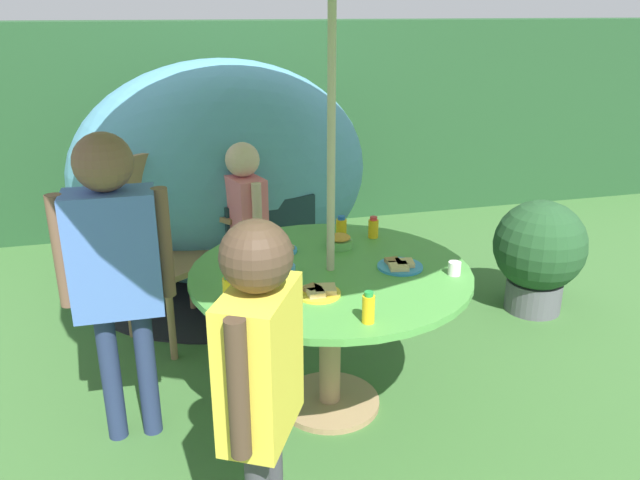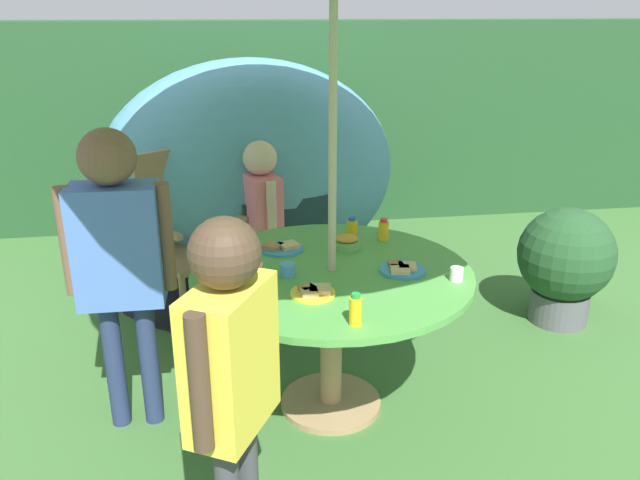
{
  "view_description": "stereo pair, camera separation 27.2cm",
  "coord_description": "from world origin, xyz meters",
  "px_view_note": "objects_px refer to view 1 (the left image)",
  "views": [
    {
      "loc": [
        -0.71,
        -2.51,
        1.84
      ],
      "look_at": [
        -0.06,
        -0.04,
        0.89
      ],
      "focal_mm": 35.07,
      "sensor_mm": 36.0,
      "label": 1
    },
    {
      "loc": [
        -0.45,
        -2.57,
        1.84
      ],
      "look_at": [
        -0.06,
        -0.04,
        0.89
      ],
      "focal_mm": 35.07,
      "sensor_mm": 36.0,
      "label": 2
    }
  ],
  "objects_px": {
    "potted_plant": "(539,251)",
    "wooden_chair": "(167,236)",
    "child_in_yellow_shirt": "(260,363)",
    "juice_bottle_far_left": "(251,265)",
    "child_in_blue_shirt": "(114,254)",
    "snack_bowl": "(339,241)",
    "plate_mid_left": "(319,292)",
    "juice_bottle_near_left": "(368,308)",
    "juice_bottle_center_back": "(230,290)",
    "cup_far": "(454,268)",
    "garden_table": "(330,296)",
    "child_in_pink_shirt": "(245,213)",
    "plate_back_edge": "(275,249)",
    "plate_near_right": "(400,265)",
    "dome_tent": "(223,173)",
    "juice_bottle_center_front": "(341,226)",
    "juice_bottle_far_right": "(373,228)",
    "cup_near": "(288,271)"
  },
  "relations": [
    {
      "from": "plate_near_right",
      "to": "juice_bottle_center_front",
      "type": "relative_size",
      "value": 1.98
    },
    {
      "from": "garden_table",
      "to": "wooden_chair",
      "type": "distance_m",
      "value": 1.23
    },
    {
      "from": "potted_plant",
      "to": "juice_bottle_center_front",
      "type": "distance_m",
      "value": 1.44
    },
    {
      "from": "dome_tent",
      "to": "juice_bottle_far_left",
      "type": "relative_size",
      "value": 20.25
    },
    {
      "from": "child_in_blue_shirt",
      "to": "juice_bottle_center_back",
      "type": "bearing_deg",
      "value": -27.98
    },
    {
      "from": "garden_table",
      "to": "cup_far",
      "type": "height_order",
      "value": "cup_far"
    },
    {
      "from": "child_in_pink_shirt",
      "to": "cup_near",
      "type": "bearing_deg",
      "value": -12.78
    },
    {
      "from": "child_in_yellow_shirt",
      "to": "juice_bottle_far_right",
      "type": "relative_size",
      "value": 11.38
    },
    {
      "from": "child_in_pink_shirt",
      "to": "juice_bottle_far_left",
      "type": "bearing_deg",
      "value": -22.48
    },
    {
      "from": "child_in_yellow_shirt",
      "to": "snack_bowl",
      "type": "distance_m",
      "value": 1.26
    },
    {
      "from": "plate_back_edge",
      "to": "juice_bottle_near_left",
      "type": "height_order",
      "value": "juice_bottle_near_left"
    },
    {
      "from": "dome_tent",
      "to": "snack_bowl",
      "type": "bearing_deg",
      "value": -89.31
    },
    {
      "from": "garden_table",
      "to": "child_in_pink_shirt",
      "type": "distance_m",
      "value": 0.95
    },
    {
      "from": "potted_plant",
      "to": "juice_bottle_center_front",
      "type": "bearing_deg",
      "value": -170.11
    },
    {
      "from": "plate_near_right",
      "to": "cup_near",
      "type": "xyz_separation_m",
      "value": [
        -0.52,
        0.03,
        0.02
      ]
    },
    {
      "from": "child_in_yellow_shirt",
      "to": "juice_bottle_far_left",
      "type": "height_order",
      "value": "child_in_yellow_shirt"
    },
    {
      "from": "garden_table",
      "to": "snack_bowl",
      "type": "bearing_deg",
      "value": 65.43
    },
    {
      "from": "dome_tent",
      "to": "child_in_pink_shirt",
      "type": "height_order",
      "value": "dome_tent"
    },
    {
      "from": "potted_plant",
      "to": "plate_mid_left",
      "type": "height_order",
      "value": "plate_mid_left"
    },
    {
      "from": "child_in_blue_shirt",
      "to": "plate_back_edge",
      "type": "xyz_separation_m",
      "value": [
        0.72,
        0.27,
        -0.15
      ]
    },
    {
      "from": "child_in_blue_shirt",
      "to": "juice_bottle_far_right",
      "type": "bearing_deg",
      "value": 15.92
    },
    {
      "from": "garden_table",
      "to": "cup_far",
      "type": "xyz_separation_m",
      "value": [
        0.52,
        -0.2,
        0.16
      ]
    },
    {
      "from": "child_in_blue_shirt",
      "to": "plate_back_edge",
      "type": "height_order",
      "value": "child_in_blue_shirt"
    },
    {
      "from": "plate_near_right",
      "to": "juice_bottle_center_front",
      "type": "distance_m",
      "value": 0.51
    },
    {
      "from": "juice_bottle_near_left",
      "to": "juice_bottle_far_right",
      "type": "xyz_separation_m",
      "value": [
        0.33,
        0.88,
        -0.01
      ]
    },
    {
      "from": "plate_back_edge",
      "to": "plate_near_right",
      "type": "xyz_separation_m",
      "value": [
        0.51,
        -0.35,
        0.0
      ]
    },
    {
      "from": "juice_bottle_near_left",
      "to": "juice_bottle_center_back",
      "type": "relative_size",
      "value": 1.0
    },
    {
      "from": "child_in_blue_shirt",
      "to": "juice_bottle_center_back",
      "type": "distance_m",
      "value": 0.51
    },
    {
      "from": "wooden_chair",
      "to": "cup_near",
      "type": "height_order",
      "value": "wooden_chair"
    },
    {
      "from": "juice_bottle_far_right",
      "to": "cup_near",
      "type": "height_order",
      "value": "juice_bottle_far_right"
    },
    {
      "from": "child_in_yellow_shirt",
      "to": "juice_bottle_center_front",
      "type": "relative_size",
      "value": 12.21
    },
    {
      "from": "child_in_pink_shirt",
      "to": "juice_bottle_near_left",
      "type": "bearing_deg",
      "value": -5.77
    },
    {
      "from": "garden_table",
      "to": "plate_near_right",
      "type": "relative_size",
      "value": 6.16
    },
    {
      "from": "potted_plant",
      "to": "child_in_yellow_shirt",
      "type": "relative_size",
      "value": 0.57
    },
    {
      "from": "juice_bottle_far_left",
      "to": "cup_far",
      "type": "relative_size",
      "value": 2.1
    },
    {
      "from": "cup_far",
      "to": "child_in_pink_shirt",
      "type": "bearing_deg",
      "value": 125.17
    },
    {
      "from": "potted_plant",
      "to": "dome_tent",
      "type": "bearing_deg",
      "value": 149.08
    },
    {
      "from": "wooden_chair",
      "to": "cup_near",
      "type": "bearing_deg",
      "value": -99.43
    },
    {
      "from": "cup_far",
      "to": "child_in_yellow_shirt",
      "type": "bearing_deg",
      "value": -146.01
    },
    {
      "from": "juice_bottle_far_right",
      "to": "juice_bottle_center_back",
      "type": "xyz_separation_m",
      "value": [
        -0.81,
        -0.58,
        0.01
      ]
    },
    {
      "from": "potted_plant",
      "to": "wooden_chair",
      "type": "bearing_deg",
      "value": 171.38
    },
    {
      "from": "potted_plant",
      "to": "child_in_pink_shirt",
      "type": "relative_size",
      "value": 0.64
    },
    {
      "from": "wooden_chair",
      "to": "plate_near_right",
      "type": "xyz_separation_m",
      "value": [
        1.02,
        -1.07,
        0.14
      ]
    },
    {
      "from": "plate_near_right",
      "to": "plate_mid_left",
      "type": "bearing_deg",
      "value": -157.13
    },
    {
      "from": "wooden_chair",
      "to": "plate_mid_left",
      "type": "xyz_separation_m",
      "value": [
        0.58,
        -1.25,
        0.14
      ]
    },
    {
      "from": "child_in_blue_shirt",
      "to": "juice_bottle_far_left",
      "type": "relative_size",
      "value": 10.99
    },
    {
      "from": "child_in_blue_shirt",
      "to": "snack_bowl",
      "type": "distance_m",
      "value": 1.08
    },
    {
      "from": "juice_bottle_near_left",
      "to": "juice_bottle_center_back",
      "type": "xyz_separation_m",
      "value": [
        -0.48,
        0.3,
        -0.0
      ]
    },
    {
      "from": "dome_tent",
      "to": "plate_mid_left",
      "type": "xyz_separation_m",
      "value": [
        0.16,
        -2.01,
        -0.02
      ]
    },
    {
      "from": "child_in_blue_shirt",
      "to": "plate_mid_left",
      "type": "distance_m",
      "value": 0.86
    }
  ]
}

